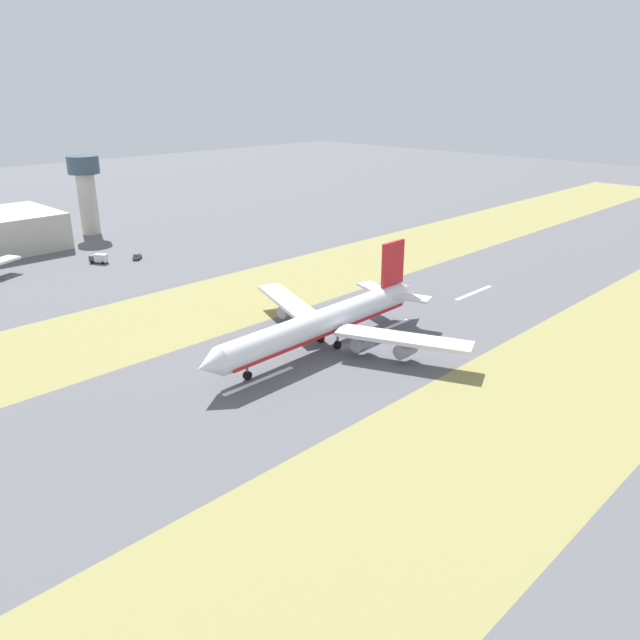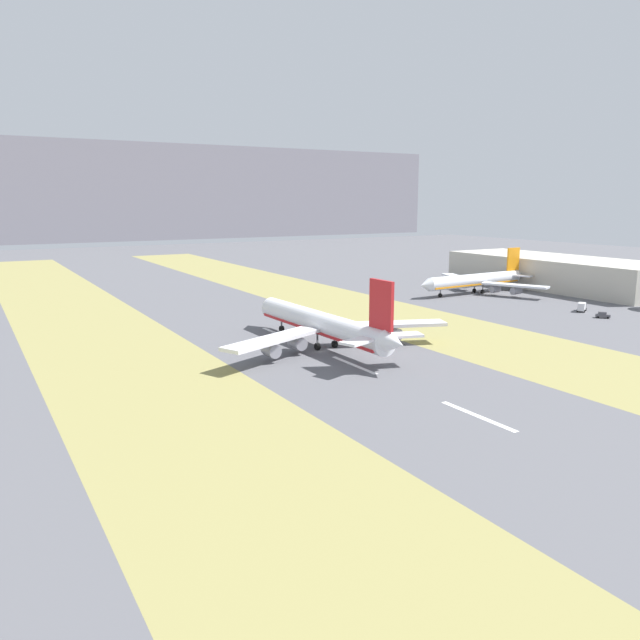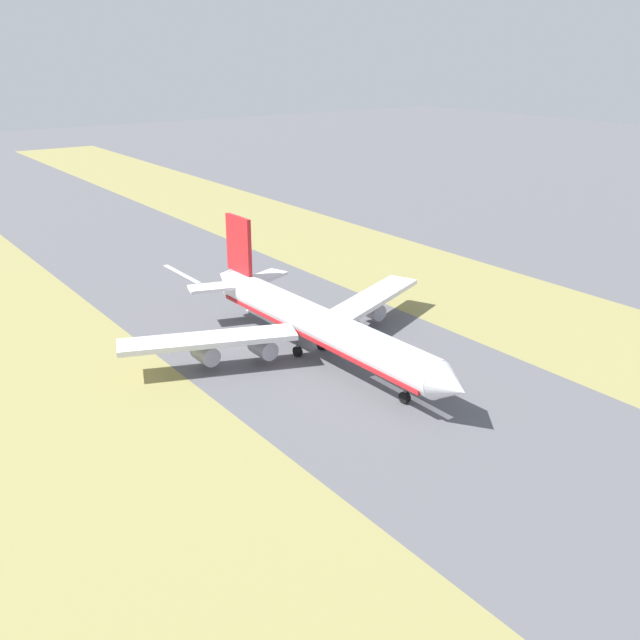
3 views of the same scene
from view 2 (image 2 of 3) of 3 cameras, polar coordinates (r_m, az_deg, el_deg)
The scene contains 12 objects.
ground_plane at distance 157.14m, azimuth -0.02°, elevation -2.86°, with size 800.00×800.00×0.00m, color #56565B.
grass_median_west at distance 140.87m, azimuth -16.14°, elevation -4.92°, with size 40.00×600.00×0.01m, color olive.
grass_median_east at distance 183.28m, azimuth 12.25°, elevation -1.12°, with size 40.00×600.00×0.01m, color olive.
centreline_dash_near at distance 114.37m, azimuth 14.22°, elevation -8.50°, with size 1.20×18.00×0.01m, color silver.
centreline_dash_mid at distance 144.24m, azimuth 3.09°, elevation -4.13°, with size 1.20×18.00×0.01m, color silver.
centreline_dash_far at distance 178.12m, azimuth -3.95°, elevation -1.24°, with size 1.20×18.00×0.01m, color silver.
airplane_main_jet at distance 159.21m, azimuth 0.36°, elevation -0.46°, with size 64.12×67.11×20.20m.
terminal_building at distance 291.76m, azimuth 20.81°, elevation 4.11°, with size 36.00×98.36×13.01m, color #BCB7A8.
airplane_parked_apron at distance 262.34m, azimuth 14.18°, elevation 3.53°, with size 58.93×56.18×17.72m.
service_truck at distance 230.85m, azimuth 22.83°, elevation 1.14°, with size 6.28×4.95×3.10m.
apron_car at distance 220.62m, azimuth 24.43°, elevation 0.42°, with size 4.25×4.50×2.03m.
mountain_ridge at distance 656.68m, azimuth -23.80°, elevation 10.66°, with size 800.00×120.00×90.41m, color gray.
Camera 2 is at (-76.37, -132.17, 37.29)m, focal length 35.00 mm.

